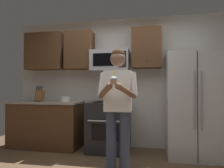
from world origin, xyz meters
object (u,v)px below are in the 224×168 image
(cupcake, at_px, (114,80))
(oven_range, at_px, (109,126))
(refrigerator, at_px, (193,105))
(person, at_px, (118,102))
(knife_block, at_px, (40,96))
(bowl_large_white, at_px, (65,99))
(microwave, at_px, (110,61))

(cupcake, bearing_deg, oven_range, 104.60)
(refrigerator, bearing_deg, person, -143.38)
(oven_range, bearing_deg, knife_block, -178.81)
(refrigerator, distance_m, bowl_large_white, 2.40)
(person, bearing_deg, oven_range, 109.51)
(person, bearing_deg, refrigerator, 36.62)
(microwave, relative_size, bowl_large_white, 3.61)
(bowl_large_white, relative_size, person, 0.12)
(microwave, bearing_deg, person, -72.60)
(cupcake, bearing_deg, refrigerator, 45.65)
(person, distance_m, cupcake, 0.44)
(knife_block, relative_size, bowl_large_white, 1.56)
(oven_range, xyz_separation_m, person, (0.32, -0.91, 0.53))
(bowl_large_white, bearing_deg, person, -37.49)
(refrigerator, relative_size, knife_block, 5.63)
(refrigerator, height_order, person, refrigerator)
(bowl_large_white, bearing_deg, knife_block, -173.74)
(microwave, xyz_separation_m, bowl_large_white, (-0.90, -0.09, -0.75))
(oven_range, relative_size, knife_block, 2.91)
(bowl_large_white, distance_m, person, 1.55)
(oven_range, bearing_deg, cupcake, -75.40)
(knife_block, bearing_deg, cupcake, -34.84)
(bowl_large_white, height_order, person, person)
(cupcake, bearing_deg, microwave, 103.37)
(oven_range, bearing_deg, microwave, 89.98)
(knife_block, bearing_deg, bowl_large_white, 6.26)
(oven_range, bearing_deg, refrigerator, -1.50)
(bowl_large_white, bearing_deg, microwave, 5.83)
(microwave, bearing_deg, cupcake, -76.63)
(oven_range, relative_size, refrigerator, 0.52)
(oven_range, height_order, microwave, microwave)
(oven_range, relative_size, bowl_large_white, 4.55)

